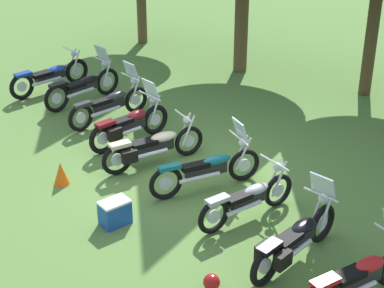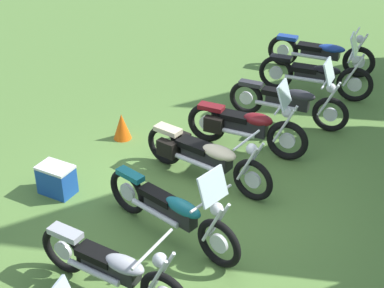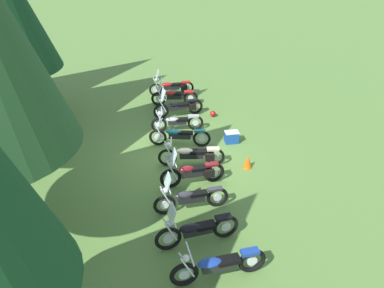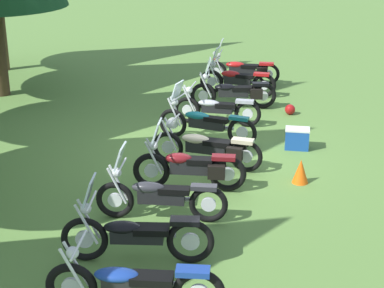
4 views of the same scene
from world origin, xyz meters
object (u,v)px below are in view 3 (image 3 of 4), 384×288
(motorcycle_4, at_px, (193,154))
(motorcycle_7, at_px, (179,107))
(motorcycle_1, at_px, (196,230))
(motorcycle_6, at_px, (177,122))
(motorcycle_9, at_px, (172,86))
(picnic_cooler, at_px, (232,137))
(motorcycle_5, at_px, (179,135))
(motorcycle_8, at_px, (174,96))
(motorcycle_3, at_px, (193,172))
(traffic_cone, at_px, (248,162))
(dropped_helmet, at_px, (213,114))
(motorcycle_2, at_px, (190,198))
(motorcycle_0, at_px, (218,265))

(motorcycle_4, distance_m, motorcycle_7, 4.16)
(motorcycle_1, distance_m, motorcycle_6, 6.57)
(motorcycle_9, distance_m, picnic_cooler, 5.59)
(motorcycle_5, distance_m, motorcycle_8, 3.96)
(motorcycle_4, relative_size, motorcycle_8, 1.05)
(motorcycle_6, distance_m, picnic_cooler, 2.40)
(motorcycle_3, xyz_separation_m, motorcycle_7, (5.26, -0.73, -0.01))
(motorcycle_8, bearing_deg, traffic_cone, 113.58)
(dropped_helmet, bearing_deg, motorcycle_2, 156.76)
(motorcycle_0, relative_size, traffic_cone, 4.97)
(motorcycle_0, distance_m, traffic_cone, 5.07)
(motorcycle_5, relative_size, motorcycle_8, 1.04)
(motorcycle_4, xyz_separation_m, motorcycle_8, (5.40, -0.49, 0.01))
(motorcycle_5, xyz_separation_m, traffic_cone, (-2.13, -2.00, -0.22))
(motorcycle_7, xyz_separation_m, dropped_helmet, (-0.43, -1.46, -0.32))
(motorcycle_3, height_order, motorcycle_9, motorcycle_3)
(motorcycle_4, relative_size, picnic_cooler, 4.15)
(dropped_helmet, bearing_deg, motorcycle_6, 117.36)
(motorcycle_6, height_order, motorcycle_9, motorcycle_9)
(motorcycle_3, distance_m, dropped_helmet, 5.32)
(motorcycle_7, bearing_deg, motorcycle_0, 79.07)
(motorcycle_4, relative_size, dropped_helmet, 8.60)
(motorcycle_6, bearing_deg, motorcycle_8, -92.28)
(motorcycle_6, height_order, traffic_cone, motorcycle_6)
(motorcycle_4, xyz_separation_m, traffic_cone, (-0.63, -1.83, -0.21))
(motorcycle_2, height_order, motorcycle_7, motorcycle_7)
(motorcycle_2, distance_m, motorcycle_6, 5.18)
(picnic_cooler, xyz_separation_m, dropped_helmet, (2.47, -0.01, -0.10))
(motorcycle_4, bearing_deg, picnic_cooler, -134.04)
(traffic_cone, bearing_deg, motorcycle_4, 70.97)
(traffic_cone, xyz_separation_m, dropped_helmet, (4.34, -0.08, -0.11))
(motorcycle_7, relative_size, motorcycle_8, 1.04)
(picnic_cooler, height_order, traffic_cone, traffic_cone)
(motorcycle_8, distance_m, picnic_cooler, 4.41)
(motorcycle_9, relative_size, picnic_cooler, 4.07)
(motorcycle_3, xyz_separation_m, motorcycle_8, (6.53, -0.77, -0.01))
(motorcycle_2, relative_size, motorcycle_6, 1.05)
(motorcycle_5, bearing_deg, dropped_helmet, -115.15)
(motorcycle_4, bearing_deg, motorcycle_9, -82.76)
(dropped_helmet, bearing_deg, motorcycle_3, 155.61)
(motorcycle_3, distance_m, motorcycle_5, 2.63)
(motorcycle_3, height_order, motorcycle_4, motorcycle_3)
(motorcycle_6, xyz_separation_m, picnic_cooler, (-1.50, -1.86, -0.18))
(motorcycle_8, distance_m, traffic_cone, 6.18)
(motorcycle_2, bearing_deg, motorcycle_4, -105.16)
(dropped_helmet, bearing_deg, traffic_cone, 178.95)
(motorcycle_8, relative_size, motorcycle_9, 0.97)
(motorcycle_1, bearing_deg, motorcycle_5, -99.95)
(motorcycle_7, distance_m, picnic_cooler, 3.25)
(motorcycle_0, distance_m, motorcycle_8, 10.50)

